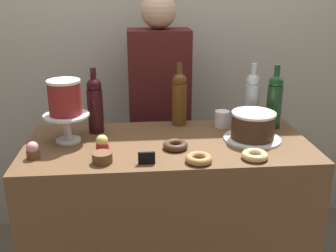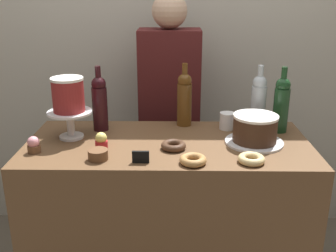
% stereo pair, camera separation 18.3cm
% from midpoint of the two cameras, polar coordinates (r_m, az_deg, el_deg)
% --- Properties ---
extents(back_wall, '(6.00, 0.05, 2.60)m').
position_cam_midpoint_polar(back_wall, '(2.62, 2.33, 12.18)').
color(back_wall, '#BCB7A8').
rests_on(back_wall, ground_plane).
extents(display_counter, '(1.32, 0.61, 0.94)m').
position_cam_midpoint_polar(display_counter, '(2.07, 2.60, -14.54)').
color(display_counter, brown).
rests_on(display_counter, ground_plane).
extents(cake_stand_pedestal, '(0.21, 0.21, 0.13)m').
position_cam_midpoint_polar(cake_stand_pedestal, '(1.91, -11.23, 0.83)').
color(cake_stand_pedestal, silver).
rests_on(cake_stand_pedestal, display_counter).
extents(white_layer_cake, '(0.15, 0.15, 0.16)m').
position_cam_midpoint_polar(white_layer_cake, '(1.88, -11.48, 4.41)').
color(white_layer_cake, maroon).
rests_on(white_layer_cake, cake_stand_pedestal).
extents(silver_serving_platter, '(0.27, 0.27, 0.01)m').
position_cam_midpoint_polar(silver_serving_platter, '(1.90, 14.95, -2.29)').
color(silver_serving_platter, white).
rests_on(silver_serving_platter, display_counter).
extents(chocolate_round_cake, '(0.20, 0.20, 0.13)m').
position_cam_midpoint_polar(chocolate_round_cake, '(1.88, 15.13, -0.35)').
color(chocolate_round_cake, '#3D2619').
rests_on(chocolate_round_cake, silver_serving_platter).
extents(wine_bottle_clear, '(0.08, 0.08, 0.33)m').
position_cam_midpoint_polar(wine_bottle_clear, '(2.06, 15.35, 3.44)').
color(wine_bottle_clear, '#B2BCC1').
rests_on(wine_bottle_clear, display_counter).
extents(wine_bottle_dark_red, '(0.08, 0.08, 0.33)m').
position_cam_midpoint_polar(wine_bottle_dark_red, '(1.99, -7.21, 3.37)').
color(wine_bottle_dark_red, black).
rests_on(wine_bottle_dark_red, display_counter).
extents(wine_bottle_amber, '(0.08, 0.08, 0.33)m').
position_cam_midpoint_polar(wine_bottle_amber, '(2.05, 4.93, 3.95)').
color(wine_bottle_amber, '#5B3814').
rests_on(wine_bottle_amber, display_counter).
extents(wine_bottle_green, '(0.08, 0.08, 0.33)m').
position_cam_midpoint_polar(wine_bottle_green, '(2.05, 18.44, 3.04)').
color(wine_bottle_green, '#193D1E').
rests_on(wine_bottle_green, display_counter).
extents(cupcake_lemon, '(0.06, 0.06, 0.07)m').
position_cam_midpoint_polar(cupcake_lemon, '(1.79, -6.70, -2.17)').
color(cupcake_lemon, red).
rests_on(cupcake_lemon, display_counter).
extents(cupcake_strawberry, '(0.06, 0.06, 0.07)m').
position_cam_midpoint_polar(cupcake_strawberry, '(1.80, -16.01, -2.69)').
color(cupcake_strawberry, brown).
rests_on(cupcake_strawberry, display_counter).
extents(donut_chocolate, '(0.11, 0.11, 0.03)m').
position_cam_midpoint_polar(donut_chocolate, '(1.77, 3.75, -2.88)').
color(donut_chocolate, '#472D1E').
rests_on(donut_chocolate, display_counter).
extents(donut_glazed, '(0.11, 0.11, 0.03)m').
position_cam_midpoint_polar(donut_glazed, '(1.69, 14.94, -4.67)').
color(donut_glazed, '#E0C17F').
rests_on(donut_glazed, display_counter).
extents(donut_maple, '(0.11, 0.11, 0.03)m').
position_cam_midpoint_polar(donut_maple, '(1.64, 6.82, -4.93)').
color(donut_maple, '#B27F47').
rests_on(donut_maple, display_counter).
extents(cookie_stack, '(0.08, 0.08, 0.04)m').
position_cam_midpoint_polar(cookie_stack, '(1.67, -6.95, -4.17)').
color(cookie_stack, brown).
rests_on(cookie_stack, display_counter).
extents(price_sign_chalkboard, '(0.07, 0.01, 0.05)m').
position_cam_midpoint_polar(price_sign_chalkboard, '(1.63, -0.75, -4.54)').
color(price_sign_chalkboard, black).
rests_on(price_sign_chalkboard, display_counter).
extents(coffee_cup_ceramic, '(0.08, 0.08, 0.09)m').
position_cam_midpoint_polar(coffee_cup_ceramic, '(2.05, 11.02, 0.69)').
color(coffee_cup_ceramic, white).
rests_on(coffee_cup_ceramic, display_counter).
extents(barista_figure, '(0.36, 0.22, 1.60)m').
position_cam_midpoint_polar(barista_figure, '(2.43, 2.35, 0.44)').
color(barista_figure, black).
rests_on(barista_figure, ground_plane).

